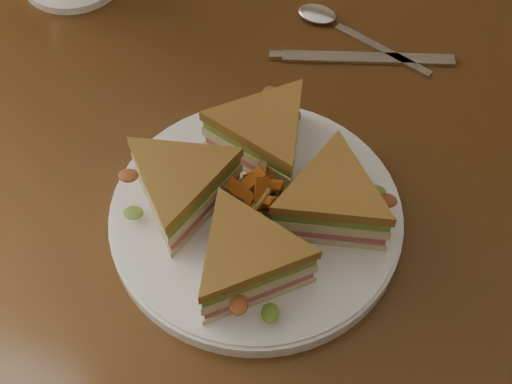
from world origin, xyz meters
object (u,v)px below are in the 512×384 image
spoon (332,23)px  knife (355,58)px  sandwich_wedges (256,195)px  table (319,200)px  plate (256,217)px

spoon → knife: (0.05, -0.04, -0.00)m
sandwich_wedges → knife: 0.26m
spoon → knife: bearing=-29.3°
table → knife: (-0.02, 0.14, 0.10)m
table → sandwich_wedges: (-0.03, -0.12, 0.14)m
sandwich_wedges → knife: sandwich_wedges is taller
table → sandwich_wedges: sandwich_wedges is taller
plate → knife: plate is taller
sandwich_wedges → spoon: size_ratio=1.62×
spoon → plate: bearing=-69.0°
sandwich_wedges → spoon: (-0.04, 0.30, -0.04)m
knife → sandwich_wedges: bearing=-115.1°
table → spoon: (-0.07, 0.18, 0.10)m
plate → sandwich_wedges: (-0.00, 0.00, 0.04)m
plate → spoon: bearing=97.6°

